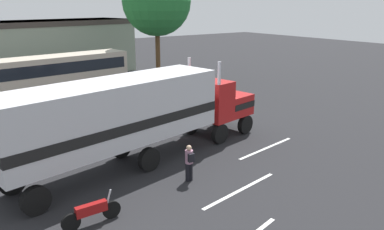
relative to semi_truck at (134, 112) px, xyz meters
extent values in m
plane|color=#232326|center=(5.13, 1.19, -2.52)|extent=(120.00, 120.00, 0.00)
cube|color=silver|center=(6.46, -2.31, -2.52)|extent=(4.38, 0.76, 0.01)
cube|color=silver|center=(2.14, -4.97, -2.52)|extent=(4.38, 0.80, 0.01)
cube|color=#B21919|center=(6.74, 1.16, -0.82)|extent=(2.20, 2.77, 1.20)
cube|color=#B21919|center=(5.16, 0.89, -0.32)|extent=(1.81, 2.70, 2.20)
cube|color=silver|center=(7.66, 1.32, -0.82)|extent=(0.44, 2.08, 1.08)
cube|color=black|center=(6.74, 1.16, -0.76)|extent=(2.21, 2.81, 0.36)
cylinder|color=silver|center=(4.43, 1.88, 0.28)|extent=(0.18, 0.18, 3.40)
cylinder|color=silver|center=(4.81, -0.29, 0.28)|extent=(0.18, 0.18, 3.40)
cube|color=silver|center=(-1.10, -0.20, 0.23)|extent=(10.79, 4.35, 2.80)
cube|color=black|center=(-1.10, -0.20, -0.19)|extent=(10.80, 4.39, 0.44)
cylinder|color=silver|center=(5.35, 2.24, -1.57)|extent=(1.39, 0.85, 0.64)
cylinder|color=black|center=(6.85, 2.30, -1.97)|extent=(1.14, 0.48, 1.10)
cylinder|color=black|center=(7.22, 0.13, -1.97)|extent=(1.14, 0.48, 1.10)
cylinder|color=black|center=(4.58, 1.90, -1.97)|extent=(1.14, 0.48, 1.10)
cylinder|color=black|center=(4.95, -0.26, -1.97)|extent=(1.14, 0.48, 1.10)
cylinder|color=black|center=(-0.30, 1.06, -1.97)|extent=(1.14, 0.48, 1.10)
cylinder|color=black|center=(0.08, -1.11, -1.97)|extent=(1.14, 0.48, 1.10)
cylinder|color=black|center=(-5.47, 0.16, -1.97)|extent=(1.14, 0.48, 1.10)
cylinder|color=black|center=(-5.10, -2.01, -1.97)|extent=(1.14, 0.48, 1.10)
cylinder|color=black|center=(0.88, -3.00, -2.11)|extent=(0.18, 0.18, 0.82)
cylinder|color=black|center=(1.03, -3.02, -2.11)|extent=(0.18, 0.18, 0.82)
cylinder|color=#A5728C|center=(0.96, -3.01, -1.41)|extent=(0.34, 0.34, 0.58)
sphere|color=tan|center=(0.96, -3.01, -1.01)|extent=(0.23, 0.23, 0.23)
cube|color=black|center=(0.93, -3.21, -1.39)|extent=(0.28, 0.19, 0.36)
cube|color=#BFB29E|center=(1.40, 15.52, -0.57)|extent=(11.23, 3.87, 2.90)
cube|color=black|center=(1.40, 15.52, 0.01)|extent=(10.58, 3.83, 0.90)
cylinder|color=black|center=(5.34, 17.13, -2.02)|extent=(1.03, 0.40, 1.00)
cylinder|color=black|center=(5.61, 14.90, -2.02)|extent=(1.03, 0.40, 1.00)
cylinder|color=black|center=(-2.41, 16.18, -2.02)|extent=(1.03, 0.40, 1.00)
cylinder|color=black|center=(-2.13, 13.95, -2.02)|extent=(1.03, 0.40, 1.00)
cylinder|color=black|center=(-2.99, -3.83, -2.19)|extent=(0.66, 0.11, 0.66)
cylinder|color=black|center=(-4.44, -3.81, -2.19)|extent=(0.66, 0.11, 0.66)
cube|color=maroon|center=(-3.72, -3.82, -1.91)|extent=(1.10, 0.26, 0.36)
cylinder|color=silver|center=(-3.09, -3.83, -1.74)|extent=(0.28, 0.07, 0.69)
cylinder|color=brown|center=(10.84, 16.08, 0.15)|extent=(0.44, 0.44, 5.36)
sphere|color=#247233|center=(10.84, 16.08, 5.05)|extent=(6.35, 6.35, 6.35)
cube|color=gray|center=(3.75, 25.30, 0.35)|extent=(17.31, 8.73, 5.74)
cube|color=#3F3833|center=(3.75, 25.30, 2.97)|extent=(17.42, 8.85, 0.50)
camera|label=1|loc=(-7.60, -15.12, 4.82)|focal=35.25mm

